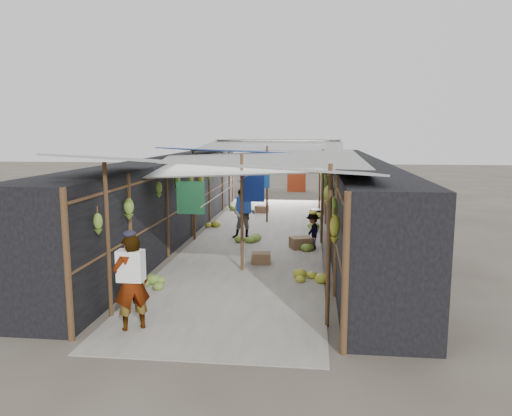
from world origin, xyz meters
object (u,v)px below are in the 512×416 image
at_px(crate_near, 261,258).
at_px(shopper_blue, 244,214).
at_px(vendor_seated, 313,231).
at_px(vendor_elderly, 131,283).
at_px(black_basin, 317,211).

relative_size(crate_near, shopper_blue, 0.31).
bearing_deg(vendor_seated, shopper_blue, -133.50).
distance_m(crate_near, vendor_elderly, 4.47).
distance_m(crate_near, shopper_blue, 2.89).
distance_m(shopper_blue, vendor_seated, 2.28).
height_order(black_basin, vendor_seated, vendor_seated).
distance_m(vendor_elderly, vendor_seated, 6.38).
height_order(crate_near, vendor_elderly, vendor_elderly).
bearing_deg(shopper_blue, vendor_seated, -29.86).
height_order(vendor_elderly, shopper_blue, vendor_elderly).
bearing_deg(vendor_elderly, crate_near, -144.20).
relative_size(shopper_blue, vendor_seated, 1.50).
xyz_separation_m(crate_near, shopper_blue, (-0.78, 2.72, 0.60)).
bearing_deg(vendor_seated, crate_near, -50.77).
xyz_separation_m(crate_near, black_basin, (1.34, 7.43, -0.05)).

